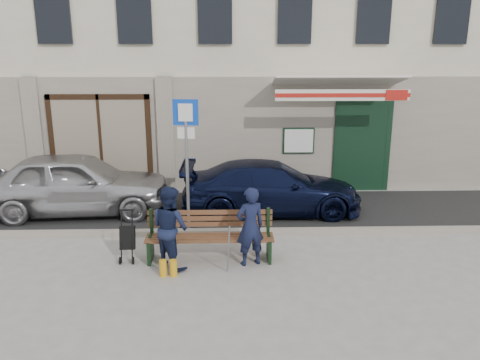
{
  "coord_description": "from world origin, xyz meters",
  "views": [
    {
      "loc": [
        0.3,
        -8.0,
        3.78
      ],
      "look_at": [
        0.57,
        1.6,
        1.2
      ],
      "focal_mm": 35.0,
      "sensor_mm": 36.0,
      "label": 1
    }
  ],
  "objects_px": {
    "car_navy": "(271,187)",
    "parking_sign": "(186,144)",
    "man": "(250,227)",
    "stroller": "(127,239)",
    "car_silver": "(76,183)",
    "bench": "(207,237)",
    "woman": "(170,227)"
  },
  "relations": [
    {
      "from": "stroller",
      "to": "car_silver",
      "type": "bearing_deg",
      "value": 121.45
    },
    {
      "from": "woman",
      "to": "man",
      "type": "bearing_deg",
      "value": -133.67
    },
    {
      "from": "car_navy",
      "to": "stroller",
      "type": "relative_size",
      "value": 4.52
    },
    {
      "from": "car_silver",
      "to": "stroller",
      "type": "distance_m",
      "value": 3.32
    },
    {
      "from": "car_navy",
      "to": "bench",
      "type": "height_order",
      "value": "car_navy"
    },
    {
      "from": "car_navy",
      "to": "man",
      "type": "height_order",
      "value": "man"
    },
    {
      "from": "man",
      "to": "stroller",
      "type": "xyz_separation_m",
      "value": [
        -2.3,
        0.25,
        -0.31
      ]
    },
    {
      "from": "car_silver",
      "to": "bench",
      "type": "xyz_separation_m",
      "value": [
        3.3,
        -2.81,
        -0.31
      ]
    },
    {
      "from": "car_silver",
      "to": "car_navy",
      "type": "relative_size",
      "value": 1.03
    },
    {
      "from": "car_navy",
      "to": "woman",
      "type": "xyz_separation_m",
      "value": [
        -2.12,
        -3.04,
        0.13
      ]
    },
    {
      "from": "car_silver",
      "to": "parking_sign",
      "type": "distance_m",
      "value": 3.35
    },
    {
      "from": "bench",
      "to": "car_silver",
      "type": "bearing_deg",
      "value": 139.59
    },
    {
      "from": "man",
      "to": "woman",
      "type": "relative_size",
      "value": 0.97
    },
    {
      "from": "man",
      "to": "stroller",
      "type": "height_order",
      "value": "man"
    },
    {
      "from": "car_silver",
      "to": "parking_sign",
      "type": "xyz_separation_m",
      "value": [
        2.83,
        -1.34,
        1.2
      ]
    },
    {
      "from": "car_silver",
      "to": "bench",
      "type": "relative_size",
      "value": 1.87
    },
    {
      "from": "car_navy",
      "to": "man",
      "type": "relative_size",
      "value": 2.94
    },
    {
      "from": "car_navy",
      "to": "parking_sign",
      "type": "xyz_separation_m",
      "value": [
        -1.93,
        -1.3,
        1.33
      ]
    },
    {
      "from": "car_silver",
      "to": "stroller",
      "type": "bearing_deg",
      "value": -150.89
    },
    {
      "from": "woman",
      "to": "stroller",
      "type": "relative_size",
      "value": 1.59
    },
    {
      "from": "parking_sign",
      "to": "stroller",
      "type": "bearing_deg",
      "value": -118.27
    },
    {
      "from": "woman",
      "to": "stroller",
      "type": "distance_m",
      "value": 0.96
    },
    {
      "from": "car_silver",
      "to": "stroller",
      "type": "xyz_separation_m",
      "value": [
        1.79,
        -2.78,
        -0.34
      ]
    },
    {
      "from": "car_silver",
      "to": "parking_sign",
      "type": "relative_size",
      "value": 1.55
    },
    {
      "from": "car_navy",
      "to": "parking_sign",
      "type": "relative_size",
      "value": 1.51
    },
    {
      "from": "parking_sign",
      "to": "man",
      "type": "distance_m",
      "value": 2.44
    },
    {
      "from": "bench",
      "to": "stroller",
      "type": "distance_m",
      "value": 1.5
    },
    {
      "from": "bench",
      "to": "woman",
      "type": "relative_size",
      "value": 1.56
    },
    {
      "from": "parking_sign",
      "to": "bench",
      "type": "distance_m",
      "value": 2.15
    },
    {
      "from": "car_silver",
      "to": "man",
      "type": "height_order",
      "value": "car_silver"
    },
    {
      "from": "car_silver",
      "to": "stroller",
      "type": "relative_size",
      "value": 4.64
    },
    {
      "from": "bench",
      "to": "parking_sign",
      "type": "bearing_deg",
      "value": 107.75
    }
  ]
}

